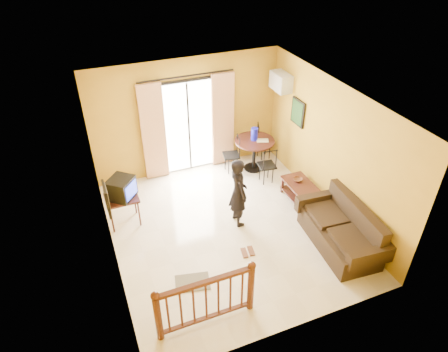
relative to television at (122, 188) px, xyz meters
name	(u,v)px	position (x,y,z in m)	size (l,w,h in m)	color
ground	(228,229)	(1.87, -1.00, -0.86)	(5.00, 5.00, 0.00)	beige
room_shell	(229,158)	(1.87, -1.00, 0.84)	(5.00, 5.00, 5.00)	white
balcony_door	(189,126)	(1.87, 1.43, 0.32)	(2.25, 0.14, 2.46)	black
tv_table	(122,200)	(-0.03, 0.00, -0.30)	(0.65, 0.54, 0.65)	black
television	(122,188)	(0.00, 0.00, 0.00)	(0.64, 0.65, 0.43)	black
picture_left	(107,199)	(-0.35, -1.20, 0.69)	(0.05, 0.42, 0.52)	black
dining_table	(254,146)	(3.33, 0.86, -0.23)	(0.97, 0.97, 0.80)	black
water_jug	(254,134)	(3.33, 0.89, 0.09)	(0.17, 0.17, 0.31)	#1517CB
serving_tray	(263,141)	(3.49, 0.76, -0.05)	(0.28, 0.18, 0.02)	beige
dining_chairs	(253,169)	(3.31, 0.82, -0.86)	(1.53, 1.49, 0.95)	black
air_conditioner	(281,82)	(3.96, 0.95, 1.29)	(0.31, 0.60, 0.40)	silver
botanical_print	(298,112)	(4.08, 0.30, 0.79)	(0.05, 0.50, 0.60)	black
coffee_table	(301,190)	(3.72, -0.72, -0.57)	(0.54, 0.98, 0.43)	black
bowl	(298,180)	(3.72, -0.56, -0.40)	(0.20, 0.20, 0.06)	#58311E
sofa	(342,231)	(3.73, -2.21, -0.53)	(1.01, 1.95, 0.90)	black
standing_person	(238,192)	(2.14, -0.85, -0.11)	(0.55, 0.36, 1.51)	black
stair_balustrade	(206,298)	(0.72, -2.90, -0.30)	(1.63, 0.13, 1.04)	#471E0F
doormat	(192,282)	(0.75, -2.06, -0.85)	(0.60, 0.40, 0.02)	#605B4D
sandals	(248,252)	(1.96, -1.76, -0.85)	(0.28, 0.26, 0.03)	#58311E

